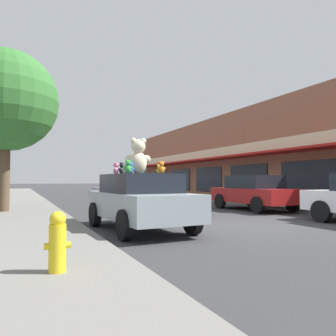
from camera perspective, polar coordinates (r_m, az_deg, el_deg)
The scene contains 16 objects.
ground_plane at distance 10.10m, azimuth 13.89°, elevation -9.66°, with size 260.00×260.00×0.00m, color #333335.
sidewalk_near at distance 7.94m, azimuth -25.36°, elevation -11.10°, with size 3.41×90.00×0.13m.
storefront_row at distance 29.15m, azimuth 20.55°, elevation 1.66°, with size 14.46×40.70×6.41m.
plush_art_car at distance 8.79m, azimuth -4.95°, elevation -5.59°, with size 2.09×4.15×1.49m.
teddy_bear_giant at distance 8.71m, azimuth -5.20°, elevation 1.98°, with size 0.71×0.45×0.96m.
teddy_bear_orange at distance 8.25m, azimuth -1.14°, elevation 0.06°, with size 0.23×0.14×0.32m.
teddy_bear_white at distance 8.72m, azimuth -7.49°, elevation -0.08°, with size 0.23×0.18×0.31m.
teddy_bear_black at distance 9.44m, azimuth -8.06°, elevation -0.10°, with size 0.25×0.23×0.35m.
teddy_bear_yellow at distance 8.89m, azimuth -1.56°, elevation -0.26°, with size 0.20×0.16×0.27m.
teddy_bear_green at distance 7.97m, azimuth -6.96°, elevation 0.21°, with size 0.25×0.16×0.33m.
teddy_bear_pink at distance 9.43m, azimuth -9.08°, elevation -0.09°, with size 0.19×0.27×0.35m.
teddy_bear_blue at distance 8.43m, azimuth -6.52°, elevation -0.04°, with size 0.23×0.15×0.30m.
teddy_bear_teal at distance 9.28m, azimuth -4.69°, elevation 0.02°, with size 0.29×0.20×0.39m.
parked_car_far_center at distance 15.17m, azimuth 14.79°, elevation -4.04°, with size 2.07×4.28×1.55m.
street_tree at distance 14.54m, azimuth -26.42°, elevation 10.45°, with size 3.99×3.99×6.33m.
fire_hydrant at distance 4.62m, azimuth -18.70°, elevation -12.03°, with size 0.33×0.22×0.79m.
Camera 1 is at (-6.22, -7.84, 1.33)m, focal length 35.00 mm.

